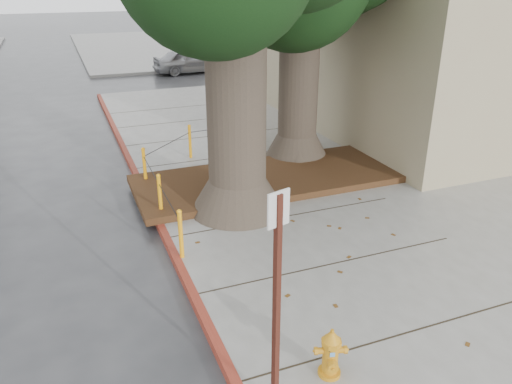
# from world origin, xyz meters

# --- Properties ---
(ground) EXTENTS (140.00, 140.00, 0.00)m
(ground) POSITION_xyz_m (0.00, 0.00, 0.00)
(ground) COLOR #28282B
(ground) RESTS_ON ground
(sidewalk_main) EXTENTS (16.00, 26.00, 0.15)m
(sidewalk_main) POSITION_xyz_m (6.00, 2.50, 0.07)
(sidewalk_main) COLOR slate
(sidewalk_main) RESTS_ON ground
(sidewalk_far) EXTENTS (16.00, 20.00, 0.15)m
(sidewalk_far) POSITION_xyz_m (6.00, 30.00, 0.07)
(sidewalk_far) COLOR slate
(sidewalk_far) RESTS_ON ground
(curb_red) EXTENTS (0.14, 26.00, 0.16)m
(curb_red) POSITION_xyz_m (-2.00, 2.50, 0.07)
(curb_red) COLOR maroon
(curb_red) RESTS_ON ground
(planter_bed) EXTENTS (6.40, 2.60, 0.16)m
(planter_bed) POSITION_xyz_m (0.90, 3.90, 0.23)
(planter_bed) COLOR black
(planter_bed) RESTS_ON sidewalk_main
(bollard_ring) EXTENTS (3.79, 5.39, 0.95)m
(bollard_ring) POSITION_xyz_m (-0.87, 4.38, 0.66)
(bollard_ring) COLOR #FDA00E
(bollard_ring) RESTS_ON sidewalk_main
(fire_hydrant) EXTENTS (0.37, 0.36, 0.70)m
(fire_hydrant) POSITION_xyz_m (-0.86, -2.29, 0.49)
(fire_hydrant) COLOR orange
(fire_hydrant) RESTS_ON sidewalk_main
(signpost) EXTENTS (0.27, 0.10, 2.75)m
(signpost) POSITION_xyz_m (-1.69, -2.48, 1.71)
(signpost) COLOR #471911
(signpost) RESTS_ON sidewalk_main
(car_silver) EXTENTS (3.80, 1.71, 1.27)m
(car_silver) POSITION_xyz_m (3.05, 19.66, 0.63)
(car_silver) COLOR #949398
(car_silver) RESTS_ON ground
(car_red) EXTENTS (4.09, 1.66, 1.32)m
(car_red) POSITION_xyz_m (9.86, 17.91, 0.66)
(car_red) COLOR maroon
(car_red) RESTS_ON ground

